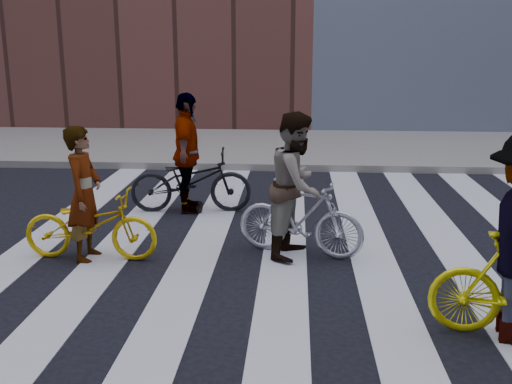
# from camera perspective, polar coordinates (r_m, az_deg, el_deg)

# --- Properties ---
(ground) EXTENTS (100.00, 100.00, 0.00)m
(ground) POSITION_cam_1_polar(r_m,az_deg,el_deg) (7.64, 6.89, -6.09)
(ground) COLOR black
(ground) RESTS_ON ground
(sidewalk_far) EXTENTS (100.00, 5.00, 0.15)m
(sidewalk_far) POSITION_cam_1_polar(r_m,az_deg,el_deg) (14.89, 5.47, 4.22)
(sidewalk_far) COLOR gray
(sidewalk_far) RESTS_ON ground
(zebra_crosswalk) EXTENTS (8.25, 10.00, 0.01)m
(zebra_crosswalk) POSITION_cam_1_polar(r_m,az_deg,el_deg) (7.64, 6.89, -6.05)
(zebra_crosswalk) COLOR silver
(zebra_crosswalk) RESTS_ON ground
(bike_yellow_left) EXTENTS (1.68, 0.63, 0.88)m
(bike_yellow_left) POSITION_cam_1_polar(r_m,az_deg,el_deg) (7.64, -15.50, -3.04)
(bike_yellow_left) COLOR yellow
(bike_yellow_left) RESTS_ON ground
(bike_silver_mid) EXTENTS (1.69, 0.93, 0.98)m
(bike_silver_mid) POSITION_cam_1_polar(r_m,az_deg,el_deg) (7.51, 4.23, -2.45)
(bike_silver_mid) COLOR #B8B9C3
(bike_silver_mid) RESTS_ON ground
(bike_dark_rear) EXTENTS (1.95, 0.85, 1.00)m
(bike_dark_rear) POSITION_cam_1_polar(r_m,az_deg,el_deg) (9.46, -6.22, 1.05)
(bike_dark_rear) COLOR black
(bike_dark_rear) RESTS_ON ground
(rider_left) EXTENTS (0.41, 0.62, 1.66)m
(rider_left) POSITION_cam_1_polar(r_m,az_deg,el_deg) (7.56, -16.05, -0.17)
(rider_left) COLOR slate
(rider_left) RESTS_ON ground
(rider_mid) EXTENTS (0.92, 1.05, 1.81)m
(rider_mid) POSITION_cam_1_polar(r_m,az_deg,el_deg) (7.40, 3.90, 0.65)
(rider_mid) COLOR slate
(rider_mid) RESTS_ON ground
(rider_rear) EXTENTS (0.57, 1.14, 1.88)m
(rider_rear) POSITION_cam_1_polar(r_m,az_deg,el_deg) (9.38, -6.59, 3.68)
(rider_rear) COLOR slate
(rider_rear) RESTS_ON ground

